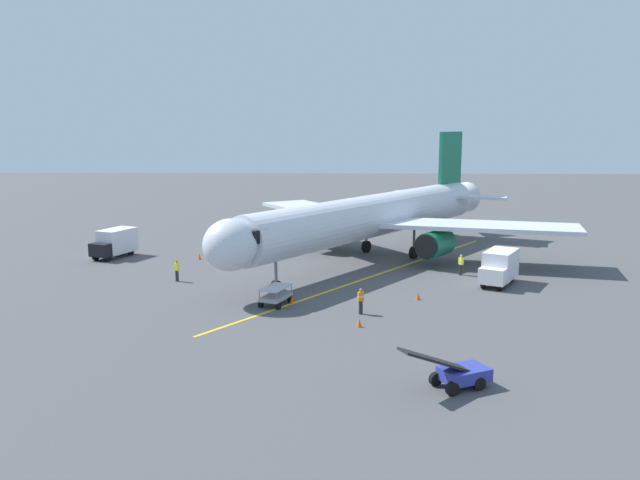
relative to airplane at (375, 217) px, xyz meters
name	(u,v)px	position (x,y,z in m)	size (l,w,h in m)	color
ground_plane	(385,259)	(-0.99, -0.24, -4.00)	(220.00, 220.00, 0.00)	#4C4C4F
apron_lead_in_line	(376,275)	(0.16, 6.23, -4.00)	(0.24, 40.00, 0.01)	yellow
airplane	(375,217)	(0.00, 0.00, 0.00)	(31.17, 35.04, 11.50)	silver
ground_crew_marshaller	(361,301)	(1.87, 17.55, -3.12)	(0.45, 0.34, 1.71)	#23232D
ground_crew_wing_walker	(177,270)	(16.03, 8.81, -3.12)	(0.47, 0.43, 1.71)	#23232D
ground_crew_loader	(461,264)	(-6.77, 6.03, -3.12)	(0.42, 0.47, 1.71)	#23232D
baggage_cart_near_nose	(276,295)	(7.61, 15.46, -3.35)	(2.27, 2.93, 1.27)	#9E9EA3
box_truck_portside	(114,243)	(24.13, -0.50, -2.62)	(3.54, 5.00, 2.62)	black
belt_loader_starboard_side	(459,373)	(-2.27, 29.57, -3.29)	(4.63, 3.12, 2.32)	#2D3899
box_truck_rear_apron	(499,267)	(-9.07, 9.27, -2.62)	(3.91, 4.97, 2.62)	white
safety_cone_nose_left	(418,296)	(-2.29, 13.92, -3.73)	(0.32, 0.32, 0.55)	#F2590F
safety_cone_nose_right	(292,299)	(6.52, 15.06, -3.73)	(0.32, 0.32, 0.55)	#F2590F
safety_cone_wing_port	(199,256)	(16.06, 0.21, -3.73)	(0.32, 0.32, 0.55)	#F2590F
safety_cone_wing_starboard	(359,323)	(2.06, 20.34, -3.73)	(0.32, 0.32, 0.55)	#F2590F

